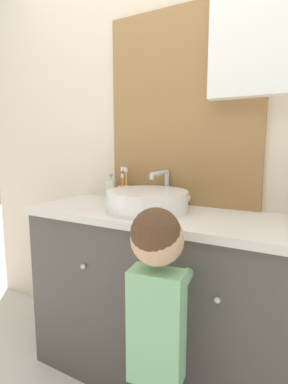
{
  "coord_description": "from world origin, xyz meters",
  "views": [
    {
      "loc": [
        0.58,
        -0.92,
        1.19
      ],
      "look_at": [
        -0.1,
        0.3,
        0.98
      ],
      "focal_mm": 28.0,
      "sensor_mm": 36.0,
      "label": 1
    }
  ],
  "objects_px": {
    "soap_dispenser": "(111,189)",
    "toothbrush_holder": "(124,192)",
    "sink_basin": "(148,200)",
    "child_figure": "(157,312)"
  },
  "relations": [
    {
      "from": "soap_dispenser",
      "to": "child_figure",
      "type": "distance_m",
      "value": 0.9
    },
    {
      "from": "toothbrush_holder",
      "to": "child_figure",
      "type": "relative_size",
      "value": 0.2
    },
    {
      "from": "sink_basin",
      "to": "soap_dispenser",
      "type": "height_order",
      "value": "sink_basin"
    },
    {
      "from": "sink_basin",
      "to": "child_figure",
      "type": "relative_size",
      "value": 0.45
    },
    {
      "from": "soap_dispenser",
      "to": "toothbrush_holder",
      "type": "bearing_deg",
      "value": 3.11
    },
    {
      "from": "sink_basin",
      "to": "toothbrush_holder",
      "type": "xyz_separation_m",
      "value": [
        -0.25,
        0.18,
        -0.0
      ]
    },
    {
      "from": "sink_basin",
      "to": "child_figure",
      "type": "xyz_separation_m",
      "value": [
        0.26,
        -0.42,
        -0.3
      ]
    },
    {
      "from": "toothbrush_holder",
      "to": "soap_dispenser",
      "type": "distance_m",
      "value": 0.09
    },
    {
      "from": "soap_dispenser",
      "to": "child_figure",
      "type": "height_order",
      "value": "soap_dispenser"
    },
    {
      "from": "sink_basin",
      "to": "child_figure",
      "type": "height_order",
      "value": "sink_basin"
    }
  ]
}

